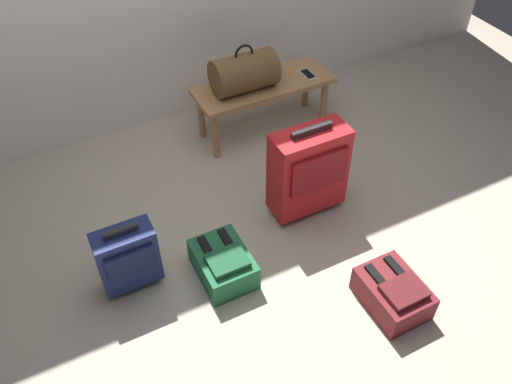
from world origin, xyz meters
The scene contains 8 objects.
ground_plane centered at (0.00, 0.00, 0.00)m, with size 6.60×6.60×0.00m, color #B2A893.
bench centered at (0.51, 1.06, 0.34)m, with size 1.00×0.36×0.40m.
duffel_bag_brown centered at (0.36, 1.06, 0.53)m, with size 0.44×0.26×0.34m.
cell_phone centered at (0.85, 1.02, 0.40)m, with size 0.07×0.14×0.01m.
suitcase_upright_red centered at (0.36, 0.19, 0.33)m, with size 0.46×0.23×0.65m.
suitcase_small_navy centered at (-0.80, 0.12, 0.24)m, with size 0.32×0.18×0.46m.
backpack_maroon centered at (0.40, -0.64, 0.09)m, with size 0.28×0.38×0.21m.
backpack_green centered at (-0.32, -0.04, 0.09)m, with size 0.28×0.38×0.21m.
Camera 1 is at (-1.00, -1.78, 2.44)m, focal length 37.23 mm.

